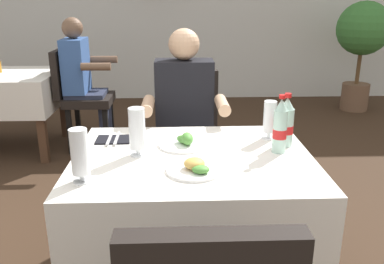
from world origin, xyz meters
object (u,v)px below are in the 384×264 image
at_px(beer_glass_middle, 270,120).
at_px(background_chair_right, 79,93).
at_px(napkin_cutlery_set, 113,139).
at_px(plate_near_camera, 195,168).
at_px(potted_plant_corner, 362,37).
at_px(beer_glass_left, 80,155).
at_px(beer_glass_right, 137,131).
at_px(cola_bottle_secondary, 286,123).
at_px(seated_diner_far, 185,119).
at_px(background_dining_table, 5,92).
at_px(main_dining_table, 193,190).
at_px(cola_bottle_primary, 280,127).
at_px(plate_far_diner, 184,142).
at_px(chair_far_diner_seat, 188,137).
at_px(background_patron, 83,77).

bearing_deg(beer_glass_middle, background_chair_right, 126.31).
bearing_deg(beer_glass_middle, napkin_cutlery_set, 179.64).
bearing_deg(plate_near_camera, potted_plant_corner, 57.63).
distance_m(beer_glass_left, beer_glass_right, 0.33).
relative_size(beer_glass_right, cola_bottle_secondary, 0.86).
relative_size(plate_near_camera, potted_plant_corner, 0.17).
height_order(plate_near_camera, beer_glass_right, beer_glass_right).
height_order(seated_diner_far, background_dining_table, seated_diner_far).
bearing_deg(main_dining_table, beer_glass_middle, 28.82).
height_order(seated_diner_far, beer_glass_middle, seated_diner_far).
relative_size(main_dining_table, beer_glass_middle, 5.52).
distance_m(beer_glass_right, cola_bottle_primary, 0.65).
bearing_deg(main_dining_table, background_chair_right, 115.35).
xyz_separation_m(beer_glass_right, cola_bottle_primary, (0.65, 0.02, 0.00)).
bearing_deg(potted_plant_corner, napkin_cutlery_set, -129.88).
relative_size(plate_far_diner, background_dining_table, 0.24).
bearing_deg(beer_glass_right, main_dining_table, -3.11).
bearing_deg(plate_near_camera, background_chair_right, 113.66).
bearing_deg(cola_bottle_secondary, beer_glass_middle, 118.93).
height_order(plate_near_camera, potted_plant_corner, potted_plant_corner).
bearing_deg(beer_glass_right, plate_near_camera, -37.20).
distance_m(chair_far_diner_seat, napkin_cutlery_set, 0.74).
relative_size(beer_glass_right, background_chair_right, 0.23).
bearing_deg(plate_far_diner, seated_diner_far, 88.62).
height_order(chair_far_diner_seat, cola_bottle_primary, cola_bottle_primary).
distance_m(beer_glass_right, potted_plant_corner, 4.26).
height_order(beer_glass_middle, background_patron, background_patron).
relative_size(background_chair_right, potted_plant_corner, 0.70).
distance_m(beer_glass_middle, beer_glass_right, 0.68).
relative_size(seated_diner_far, potted_plant_corner, 0.91).
relative_size(beer_glass_left, beer_glass_right, 0.97).
bearing_deg(seated_diner_far, beer_glass_left, -113.49).
xyz_separation_m(chair_far_diner_seat, beer_glass_left, (-0.44, -1.08, 0.31)).
bearing_deg(potted_plant_corner, beer_glass_middle, -120.51).
height_order(chair_far_diner_seat, potted_plant_corner, potted_plant_corner).
height_order(beer_glass_left, beer_glass_right, beer_glass_right).
relative_size(chair_far_diner_seat, plate_near_camera, 4.12).
height_order(plate_far_diner, background_chair_right, background_chair_right).
bearing_deg(background_patron, main_dining_table, -65.74).
bearing_deg(background_chair_right, beer_glass_middle, -53.69).
bearing_deg(background_chair_right, background_patron, 0.00).
height_order(plate_near_camera, beer_glass_left, beer_glass_left).
xyz_separation_m(seated_diner_far, beer_glass_right, (-0.23, -0.70, 0.16)).
height_order(main_dining_table, napkin_cutlery_set, napkin_cutlery_set).
bearing_deg(chair_far_diner_seat, plate_near_camera, -89.90).
xyz_separation_m(beer_glass_left, beer_glass_middle, (0.84, 0.47, -0.01)).
distance_m(beer_glass_right, cola_bottle_secondary, 0.71).
relative_size(beer_glass_left, background_patron, 0.17).
bearing_deg(background_chair_right, chair_far_diner_seat, -52.33).
height_order(cola_bottle_secondary, background_chair_right, cola_bottle_secondary).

